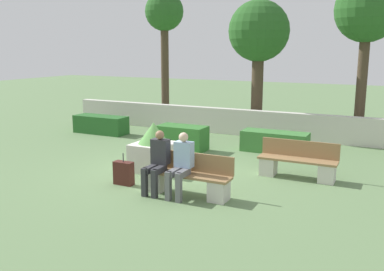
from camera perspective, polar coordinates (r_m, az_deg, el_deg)
name	(u,v)px	position (r m, az deg, el deg)	size (l,w,h in m)	color
ground_plane	(171,173)	(10.68, -2.76, -5.07)	(60.00, 60.00, 0.00)	#607F51
perimeter_wall	(244,122)	(15.36, 6.96, 1.74)	(14.38, 0.30, 0.92)	beige
bench_front	(188,179)	(9.05, -0.56, -5.84)	(1.91, 0.48, 0.88)	#937047
bench_left_side	(297,164)	(10.52, 13.88, -3.71)	(1.85, 0.48, 0.88)	#937047
person_seated_man	(157,159)	(9.12, -4.63, -3.15)	(0.38, 0.64, 1.34)	#333338
person_seated_woman	(181,162)	(8.85, -1.46, -3.54)	(0.38, 0.64, 1.35)	slate
hedge_block_near_left	(275,142)	(12.99, 10.96, -0.85)	(1.96, 0.71, 0.62)	#3D7A38
hedge_block_near_right	(182,138)	(13.04, -1.33, -0.31)	(1.50, 0.73, 0.74)	#33702D
hedge_block_mid_left	(101,125)	(15.96, -12.06, 1.44)	(2.02, 0.72, 0.64)	#286028
planter_corner_left	(154,149)	(10.85, -5.11, -1.82)	(0.99, 0.99, 1.23)	beige
suitcase	(124,173)	(9.87, -9.10, -4.97)	(0.45, 0.21, 0.74)	#471E19
tree_leftmost	(164,18)	(17.91, -3.71, 15.40)	(1.55, 1.55, 5.29)	#473828
tree_center_left	(259,34)	(15.84, 8.90, 13.24)	(2.18, 2.18, 4.75)	#473828
tree_center_right	(367,13)	(15.25, 22.32, 14.86)	(2.07, 2.07, 5.30)	#473828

